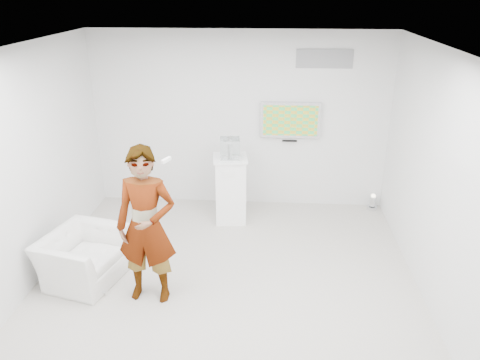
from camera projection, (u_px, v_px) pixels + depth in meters
The scene contains 10 objects.
room at pixel (225, 177), 5.61m from camera, with size 5.01×5.01×3.00m.
tv at pixel (290, 120), 7.79m from camera, with size 1.00×0.08×0.60m, color silver.
logo_decal at pixel (325, 59), 7.41m from camera, with size 0.90×0.02×0.30m, color gray.
person at pixel (146, 226), 5.54m from camera, with size 0.72×0.47×1.98m, color silver.
armchair at pixel (83, 257), 6.14m from camera, with size 1.02×0.89×0.66m, color silver.
pedestal at pixel (230, 189), 7.63m from camera, with size 0.54×0.54×1.11m, color white.
floor_uplight at pixel (373, 202), 8.14m from camera, with size 0.18×0.18×0.28m, color silver.
vitrine at pixel (230, 148), 7.36m from camera, with size 0.31×0.31×0.31m, color white.
console at pixel (230, 151), 7.37m from camera, with size 0.05×0.16×0.22m, color white.
wii_remote at pixel (166, 160), 5.35m from camera, with size 0.04×0.15×0.04m, color white.
Camera 1 is at (0.54, -5.16, 3.65)m, focal length 35.00 mm.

